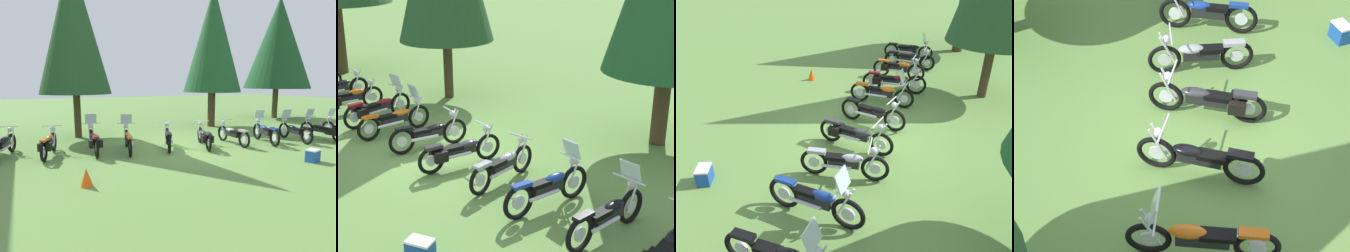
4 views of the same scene
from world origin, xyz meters
TOP-DOWN VIEW (x-y plane):
  - ground_plane at (0.00, 0.00)m, footprint 80.00×80.00m
  - motorcycle_1 at (-6.46, 1.37)m, footprint 0.83×2.30m
  - motorcycle_2 at (-5.02, 0.84)m, footprint 0.90×2.19m
  - motorcycle_3 at (-3.48, 0.71)m, footprint 0.70×2.45m
  - motorcycle_4 at (-2.25, 0.37)m, footprint 0.81×2.30m
  - motorcycle_5 at (-0.67, 0.15)m, footprint 1.02×2.12m
  - motorcycle_6 at (0.76, -0.27)m, footprint 1.02×2.18m
  - motorcycle_7 at (2.16, -0.30)m, footprint 0.75×2.22m
  - motorcycle_8 at (3.63, -0.67)m, footprint 0.86×2.21m
  - motorcycle_9 at (5.12, -0.93)m, footprint 0.76×2.23m
  - motorcycle_10 at (6.44, -1.38)m, footprint 0.68×2.42m
  - pine_tree_1 at (-3.59, 4.05)m, footprint 3.26×3.26m
  - pine_tree_2 at (4.11, 4.23)m, footprint 3.38×3.38m
  - pine_tree_3 at (10.65, 5.62)m, footprint 4.69×4.69m
  - picnic_cooler at (2.87, -3.62)m, footprint 0.54×0.42m
  - traffic_cone at (-4.30, -2.72)m, footprint 0.32×0.32m

SIDE VIEW (x-z plane):
  - ground_plane at x=0.00m, z-range 0.00..0.00m
  - picnic_cooler at x=2.87m, z-range 0.00..0.42m
  - traffic_cone at x=-4.30m, z-range 0.00..0.48m
  - motorcycle_6 at x=0.76m, z-range -0.07..0.94m
  - motorcycle_5 at x=-0.67m, z-range -0.06..0.95m
  - motorcycle_7 at x=2.16m, z-range -0.06..0.94m
  - motorcycle_1 at x=-6.46m, z-range -0.06..0.95m
  - motorcycle_2 at x=-5.02m, z-range -0.05..0.97m
  - motorcycle_9 at x=5.12m, z-range -0.22..1.15m
  - motorcycle_10 at x=6.44m, z-range -0.22..1.16m
  - motorcycle_4 at x=-2.25m, z-range -0.21..1.15m
  - motorcycle_8 at x=3.63m, z-range -0.21..1.17m
  - motorcycle_3 at x=-3.48m, z-range -0.21..1.18m
  - pine_tree_2 at x=4.11m, z-range 1.00..8.99m
  - pine_tree_1 at x=-3.59m, z-range 1.02..9.28m
  - pine_tree_3 at x=10.65m, z-range 1.08..9.67m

